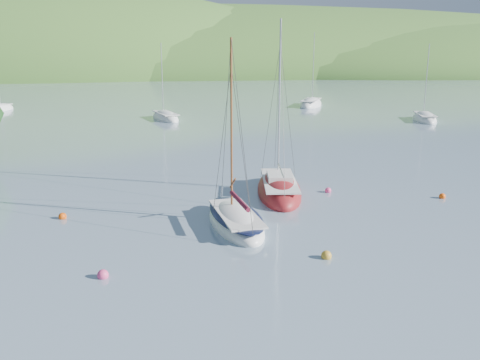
{
  "coord_description": "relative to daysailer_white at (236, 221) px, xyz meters",
  "views": [
    {
      "loc": [
        -1.68,
        -21.4,
        9.66
      ],
      "look_at": [
        1.59,
        8.0,
        1.98
      ],
      "focal_mm": 40.0,
      "sensor_mm": 36.0,
      "label": 1
    }
  ],
  "objects": [
    {
      "name": "sloop_red",
      "position": [
        3.46,
        5.87,
        -0.01
      ],
      "size": [
        3.58,
        8.36,
        12.02
      ],
      "rotation": [
        0.0,
        0.0,
        -0.1
      ],
      "color": "maroon",
      "rests_on": "ground"
    },
    {
      "name": "mooring_buoys",
      "position": [
        0.68,
        -0.76,
        -0.11
      ],
      "size": [
        23.61,
        12.27,
        0.49
      ],
      "color": "gold",
      "rests_on": "ground"
    },
    {
      "name": "shoreline_hills",
      "position": [
        -10.78,
        166.56,
        -0.23
      ],
      "size": [
        690.0,
        135.0,
        56.0
      ],
      "color": "#3E6D29",
      "rests_on": "ground"
    },
    {
      "name": "distant_sloop_d",
      "position": [
        27.78,
        36.85,
        -0.06
      ],
      "size": [
        4.07,
        7.55,
        10.23
      ],
      "rotation": [
        0.0,
        0.0,
        -0.23
      ],
      "color": "white",
      "rests_on": "ground"
    },
    {
      "name": "distant_sloop_b",
      "position": [
        17.29,
        53.94,
        -0.04
      ],
      "size": [
        6.11,
        8.88,
        11.99
      ],
      "rotation": [
        0.0,
        0.0,
        -0.42
      ],
      "color": "white",
      "rests_on": "ground"
    },
    {
      "name": "daysailer_white",
      "position": [
        0.0,
        0.0,
        0.0
      ],
      "size": [
        3.56,
        7.2,
        10.61
      ],
      "rotation": [
        0.0,
        0.0,
        0.15
      ],
      "color": "white",
      "rests_on": "ground"
    },
    {
      "name": "distant_sloop_a",
      "position": [
        -4.75,
        41.54,
        -0.06
      ],
      "size": [
        4.73,
        7.7,
        10.37
      ],
      "rotation": [
        0.0,
        0.0,
        0.32
      ],
      "color": "white",
      "rests_on": "ground"
    },
    {
      "name": "ground",
      "position": [
        -1.11,
        -5.87,
        -0.23
      ],
      "size": [
        700.0,
        700.0,
        0.0
      ],
      "primitive_type": "plane",
      "color": "slate",
      "rests_on": "ground"
    }
  ]
}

